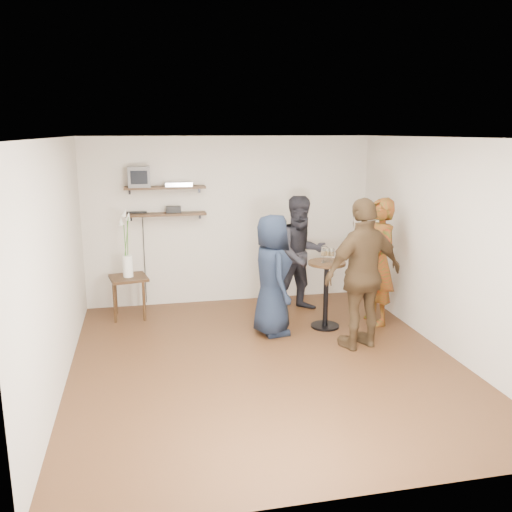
{
  "coord_description": "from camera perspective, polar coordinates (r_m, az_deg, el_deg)",
  "views": [
    {
      "loc": [
        -1.35,
        -5.81,
        2.67
      ],
      "look_at": [
        -0.03,
        0.4,
        1.2
      ],
      "focal_mm": 38.0,
      "sensor_mm": 36.0,
      "label": 1
    }
  ],
  "objects": [
    {
      "name": "wine_glass_bl",
      "position": [
        7.43,
        7.12,
        0.44
      ],
      "size": [
        0.06,
        0.06,
        0.19
      ],
      "color": "silver",
      "rests_on": "drinks_table"
    },
    {
      "name": "person_navy",
      "position": [
        7.17,
        1.69,
        -2.03
      ],
      "size": [
        0.58,
        0.83,
        1.62
      ],
      "primitive_type": "imported",
      "rotation": [
        0.0,
        0.0,
        1.66
      ],
      "color": "black",
      "rests_on": "room"
    },
    {
      "name": "radio",
      "position": [
        8.28,
        -8.69,
        4.86
      ],
      "size": [
        0.22,
        0.1,
        0.1
      ],
      "primitive_type": "cube",
      "color": "black",
      "rests_on": "shelf_lower"
    },
    {
      "name": "person_plaid",
      "position": [
        7.74,
        12.79,
        -0.59
      ],
      "size": [
        0.45,
        0.67,
        1.78
      ],
      "primitive_type": "imported",
      "rotation": [
        0.0,
        0.0,
        -1.53
      ],
      "color": "red",
      "rests_on": "room"
    },
    {
      "name": "room",
      "position": [
        6.12,
        1.08,
        0.08
      ],
      "size": [
        4.58,
        5.08,
        2.68
      ],
      "color": "#412414",
      "rests_on": "ground"
    },
    {
      "name": "person_brown",
      "position": [
        6.81,
        11.24,
        -1.9
      ],
      "size": [
        1.19,
        0.74,
        1.89
      ],
      "primitive_type": "imported",
      "rotation": [
        0.0,
        0.0,
        3.41
      ],
      "color": "#402E1B",
      "rests_on": "room"
    },
    {
      "name": "shelf_upper",
      "position": [
        8.23,
        -9.55,
        7.12
      ],
      "size": [
        1.2,
        0.25,
        0.04
      ],
      "primitive_type": "cube",
      "color": "black",
      "rests_on": "room"
    },
    {
      "name": "wine_glass_fl",
      "position": [
        7.33,
        7.14,
        0.39
      ],
      "size": [
        0.07,
        0.07,
        0.21
      ],
      "color": "silver",
      "rests_on": "drinks_table"
    },
    {
      "name": "person_dark",
      "position": [
        8.11,
        4.79,
        0.18
      ],
      "size": [
        0.95,
        0.79,
        1.75
      ],
      "primitive_type": "imported",
      "rotation": [
        0.0,
        0.0,
        0.16
      ],
      "color": "black",
      "rests_on": "room"
    },
    {
      "name": "wine_glass_fr",
      "position": [
        7.36,
        8.0,
        0.31
      ],
      "size": [
        0.06,
        0.06,
        0.19
      ],
      "color": "silver",
      "rests_on": "drinks_table"
    },
    {
      "name": "vase_lilies",
      "position": [
        7.98,
        -13.41,
        0.08
      ],
      "size": [
        0.2,
        0.2,
        1.01
      ],
      "rotation": [
        0.0,
        0.0,
        0.18
      ],
      "color": "white",
      "rests_on": "side_table"
    },
    {
      "name": "dvd_deck",
      "position": [
        8.24,
        -8.18,
        7.5
      ],
      "size": [
        0.4,
        0.24,
        0.06
      ],
      "primitive_type": "cube",
      "color": "silver",
      "rests_on": "shelf_upper"
    },
    {
      "name": "wine_glass_br",
      "position": [
        7.4,
        7.58,
        0.36
      ],
      "size": [
        0.06,
        0.06,
        0.19
      ],
      "color": "silver",
      "rests_on": "drinks_table"
    },
    {
      "name": "shelf_lower",
      "position": [
        8.28,
        -9.45,
        4.37
      ],
      "size": [
        1.2,
        0.25,
        0.04
      ],
      "primitive_type": "cube",
      "color": "black",
      "rests_on": "room"
    },
    {
      "name": "side_table",
      "position": [
        8.08,
        -13.25,
        -2.82
      ],
      "size": [
        0.6,
        0.6,
        0.61
      ],
      "rotation": [
        0.0,
        0.0,
        0.18
      ],
      "color": "black",
      "rests_on": "room"
    },
    {
      "name": "drinks_table",
      "position": [
        7.5,
        7.39,
        -3.09
      ],
      "size": [
        0.51,
        0.51,
        0.94
      ],
      "color": "black",
      "rests_on": "room"
    },
    {
      "name": "crt_monitor",
      "position": [
        8.21,
        -12.22,
        8.17
      ],
      "size": [
        0.32,
        0.3,
        0.3
      ],
      "primitive_type": "cube",
      "color": "#59595B",
      "rests_on": "shelf_upper"
    },
    {
      "name": "power_strip",
      "position": [
        8.32,
        -12.44,
        4.5
      ],
      "size": [
        0.3,
        0.05,
        0.03
      ],
      "primitive_type": "cube",
      "color": "black",
      "rests_on": "shelf_lower"
    }
  ]
}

